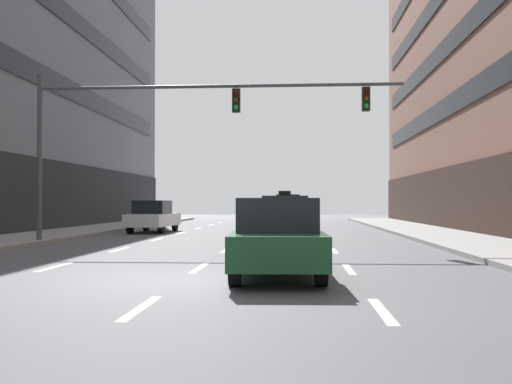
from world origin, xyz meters
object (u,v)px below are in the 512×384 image
car_driving_1 (277,238)px  traffic_signal_0 (173,116)px  car_driving_3 (153,217)px  car_driving_2 (289,210)px  taxi_driving_0 (285,219)px

car_driving_1 → traffic_signal_0: (-4.02, 9.08, 3.80)m
car_driving_1 → traffic_signal_0: 10.64m
car_driving_3 → car_driving_1: bearing=-68.6°
car_driving_2 → traffic_signal_0: (-3.93, -18.12, 3.58)m
taxi_driving_0 → car_driving_3: taxi_driving_0 is taller
taxi_driving_0 → traffic_signal_0: (-3.97, -1.74, 3.72)m
car_driving_2 → car_driving_3: 12.06m
taxi_driving_0 → car_driving_3: (-6.66, 6.31, -0.08)m
car_driving_2 → traffic_signal_0: bearing=-102.2°
traffic_signal_0 → taxi_driving_0: bearing=23.7°
car_driving_1 → car_driving_3: (-6.72, 17.14, 0.01)m
taxi_driving_0 → car_driving_1: bearing=-89.7°
car_driving_2 → traffic_signal_0: 18.89m
taxi_driving_0 → car_driving_2: 16.38m
taxi_driving_0 → car_driving_3: size_ratio=1.09×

